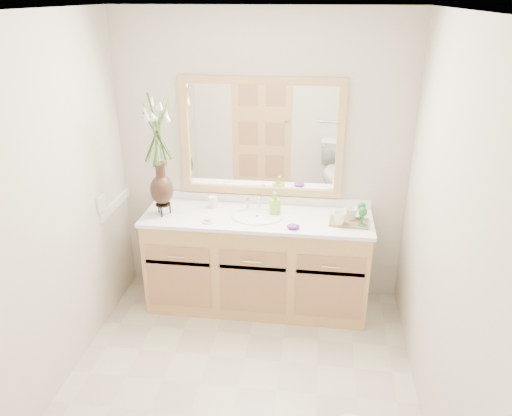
# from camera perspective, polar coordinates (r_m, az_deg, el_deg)

# --- Properties ---
(floor) EXTENTS (2.60, 2.60, 0.00)m
(floor) POSITION_cam_1_polar(r_m,az_deg,el_deg) (3.63, -2.04, -19.75)
(floor) COLOR beige
(floor) RESTS_ON ground
(ceiling) EXTENTS (2.40, 2.60, 0.02)m
(ceiling) POSITION_cam_1_polar(r_m,az_deg,el_deg) (2.65, -2.84, 21.63)
(ceiling) COLOR white
(ceiling) RESTS_ON wall_back
(wall_back) EXTENTS (2.40, 0.02, 2.40)m
(wall_back) POSITION_cam_1_polar(r_m,az_deg,el_deg) (4.14, 0.64, 5.37)
(wall_back) COLOR beige
(wall_back) RESTS_ON floor
(wall_front) EXTENTS (2.40, 0.02, 2.40)m
(wall_front) POSITION_cam_1_polar(r_m,az_deg,el_deg) (1.89, -9.37, -19.73)
(wall_front) COLOR beige
(wall_front) RESTS_ON floor
(wall_left) EXTENTS (0.02, 2.60, 2.40)m
(wall_left) POSITION_cam_1_polar(r_m,az_deg,el_deg) (3.35, -23.09, -1.09)
(wall_left) COLOR beige
(wall_left) RESTS_ON floor
(wall_right) EXTENTS (0.02, 2.60, 2.40)m
(wall_right) POSITION_cam_1_polar(r_m,az_deg,el_deg) (3.00, 20.92, -3.56)
(wall_right) COLOR beige
(wall_right) RESTS_ON floor
(vanity) EXTENTS (1.80, 0.55, 0.80)m
(vanity) POSITION_cam_1_polar(r_m,az_deg,el_deg) (4.20, 0.12, -6.27)
(vanity) COLOR #D8B969
(vanity) RESTS_ON floor
(counter) EXTENTS (1.84, 0.57, 0.03)m
(counter) POSITION_cam_1_polar(r_m,az_deg,el_deg) (4.01, 0.13, -1.12)
(counter) COLOR white
(counter) RESTS_ON vanity
(sink) EXTENTS (0.38, 0.34, 0.23)m
(sink) POSITION_cam_1_polar(r_m,az_deg,el_deg) (4.01, 0.09, -1.73)
(sink) COLOR white
(sink) RESTS_ON counter
(mirror) EXTENTS (1.32, 0.04, 0.97)m
(mirror) POSITION_cam_1_polar(r_m,az_deg,el_deg) (4.06, 0.61, 8.03)
(mirror) COLOR white
(mirror) RESTS_ON wall_back
(switch_plate) EXTENTS (0.02, 0.12, 0.12)m
(switch_plate) POSITION_cam_1_polar(r_m,az_deg,el_deg) (4.04, -17.26, 0.50)
(switch_plate) COLOR white
(switch_plate) RESTS_ON wall_left
(flower_vase) EXTENTS (0.22, 0.22, 0.89)m
(flower_vase) POSITION_cam_1_polar(r_m,az_deg,el_deg) (3.91, -11.14, 7.45)
(flower_vase) COLOR black
(flower_vase) RESTS_ON counter
(tumbler) EXTENTS (0.08, 0.08, 0.10)m
(tumbler) POSITION_cam_1_polar(r_m,az_deg,el_deg) (4.16, -4.95, 0.69)
(tumbler) COLOR white
(tumbler) RESTS_ON counter
(soap_dish) EXTENTS (0.10, 0.10, 0.03)m
(soap_dish) POSITION_cam_1_polar(r_m,az_deg,el_deg) (3.91, -5.47, -1.50)
(soap_dish) COLOR white
(soap_dish) RESTS_ON counter
(soap_bottle) EXTENTS (0.09, 0.09, 0.16)m
(soap_bottle) POSITION_cam_1_polar(r_m,az_deg,el_deg) (4.04, 2.14, 0.52)
(soap_bottle) COLOR #80D532
(soap_bottle) RESTS_ON counter
(purple_dish) EXTENTS (0.12, 0.11, 0.04)m
(purple_dish) POSITION_cam_1_polar(r_m,az_deg,el_deg) (3.80, 4.28, -2.11)
(purple_dish) COLOR #5D2879
(purple_dish) RESTS_ON counter
(tray) EXTENTS (0.31, 0.22, 0.01)m
(tray) POSITION_cam_1_polar(r_m,az_deg,el_deg) (3.95, 10.56, -1.61)
(tray) COLOR brown
(tray) RESTS_ON counter
(mug_left) EXTENTS (0.11, 0.10, 0.10)m
(mug_left) POSITION_cam_1_polar(r_m,az_deg,el_deg) (3.87, 9.53, -1.09)
(mug_left) COLOR white
(mug_left) RESTS_ON tray
(mug_right) EXTENTS (0.14, 0.14, 0.10)m
(mug_right) POSITION_cam_1_polar(r_m,az_deg,el_deg) (3.97, 10.78, -0.55)
(mug_right) COLOR white
(mug_right) RESTS_ON tray
(goblet_front) EXTENTS (0.07, 0.07, 0.15)m
(goblet_front) POSITION_cam_1_polar(r_m,az_deg,el_deg) (3.87, 12.10, -0.55)
(goblet_front) COLOR #236B2D
(goblet_front) RESTS_ON tray
(goblet_back) EXTENTS (0.06, 0.06, 0.14)m
(goblet_back) POSITION_cam_1_polar(r_m,az_deg,el_deg) (3.98, 11.98, 0.04)
(goblet_back) COLOR #236B2D
(goblet_back) RESTS_ON tray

